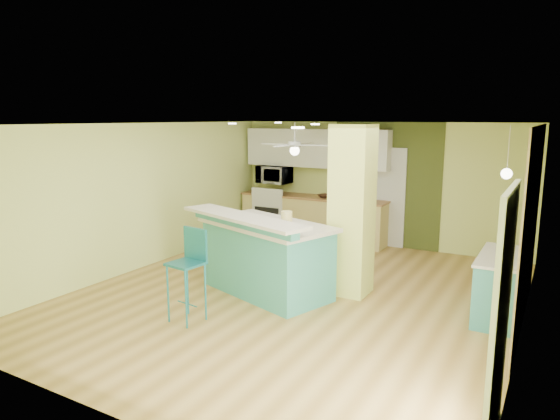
% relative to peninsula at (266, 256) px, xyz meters
% --- Properties ---
extents(floor, '(6.00, 7.00, 0.01)m').
position_rel_peninsula_xyz_m(floor, '(0.44, 0.13, -0.58)').
color(floor, olive).
rests_on(floor, ground).
extents(ceiling, '(6.00, 7.00, 0.01)m').
position_rel_peninsula_xyz_m(ceiling, '(0.44, 0.13, 1.93)').
color(ceiling, white).
rests_on(ceiling, wall_back).
extents(wall_back, '(6.00, 0.01, 2.50)m').
position_rel_peninsula_xyz_m(wall_back, '(0.44, 3.64, 0.68)').
color(wall_back, '#D1E078').
rests_on(wall_back, floor).
extents(wall_front, '(6.00, 0.01, 2.50)m').
position_rel_peninsula_xyz_m(wall_front, '(0.44, -3.37, 0.68)').
color(wall_front, '#D1E078').
rests_on(wall_front, floor).
extents(wall_left, '(0.01, 7.00, 2.50)m').
position_rel_peninsula_xyz_m(wall_left, '(-2.56, 0.13, 0.68)').
color(wall_left, '#D1E078').
rests_on(wall_left, floor).
extents(wall_right, '(0.01, 7.00, 2.50)m').
position_rel_peninsula_xyz_m(wall_right, '(3.45, 0.13, 0.68)').
color(wall_right, '#D1E078').
rests_on(wall_right, floor).
extents(wood_panel, '(0.02, 3.40, 2.50)m').
position_rel_peninsula_xyz_m(wood_panel, '(3.43, 0.73, 0.68)').
color(wood_panel, '#957755').
rests_on(wood_panel, floor).
extents(olive_accent, '(2.20, 0.02, 2.50)m').
position_rel_peninsula_xyz_m(olive_accent, '(0.64, 3.62, 0.68)').
color(olive_accent, '#434E1F').
rests_on(olive_accent, floor).
extents(interior_door, '(0.82, 0.05, 2.00)m').
position_rel_peninsula_xyz_m(interior_door, '(0.64, 3.59, 0.43)').
color(interior_door, silver).
rests_on(interior_door, floor).
extents(french_door, '(0.04, 1.08, 2.10)m').
position_rel_peninsula_xyz_m(french_door, '(3.41, -2.17, 0.48)').
color(french_door, silver).
rests_on(french_door, floor).
extents(column, '(0.55, 0.55, 2.50)m').
position_rel_peninsula_xyz_m(column, '(1.09, 0.63, 0.68)').
color(column, '#D8E469').
rests_on(column, floor).
extents(kitchen_run, '(3.25, 0.63, 0.94)m').
position_rel_peninsula_xyz_m(kitchen_run, '(-0.86, 3.33, -0.10)').
color(kitchen_run, '#D4BF6F').
rests_on(kitchen_run, floor).
extents(stove, '(0.76, 0.66, 1.08)m').
position_rel_peninsula_xyz_m(stove, '(-1.81, 3.32, -0.11)').
color(stove, silver).
rests_on(stove, floor).
extents(upper_cabinets, '(3.20, 0.34, 0.80)m').
position_rel_peninsula_xyz_m(upper_cabinets, '(-0.86, 3.45, 1.38)').
color(upper_cabinets, white).
rests_on(upper_cabinets, wall_back).
extents(microwave, '(0.70, 0.48, 0.39)m').
position_rel_peninsula_xyz_m(microwave, '(-1.81, 3.33, 0.78)').
color(microwave, white).
rests_on(microwave, wall_back).
extents(ceiling_fan, '(1.41, 1.41, 0.61)m').
position_rel_peninsula_xyz_m(ceiling_fan, '(-0.66, 2.13, 1.51)').
color(ceiling_fan, silver).
rests_on(ceiling_fan, ceiling).
extents(pendant_lamp, '(0.14, 0.14, 0.69)m').
position_rel_peninsula_xyz_m(pendant_lamp, '(3.09, 0.88, 1.31)').
color(pendant_lamp, silver).
rests_on(pendant_lamp, ceiling).
extents(wall_decor, '(0.03, 0.90, 0.70)m').
position_rel_peninsula_xyz_m(wall_decor, '(3.41, 0.93, 0.98)').
color(wall_decor, brown).
rests_on(wall_decor, wood_panel).
extents(peninsula, '(2.44, 1.84, 1.23)m').
position_rel_peninsula_xyz_m(peninsula, '(0.00, 0.00, 0.00)').
color(peninsula, teal).
rests_on(peninsula, floor).
extents(bar_stool, '(0.44, 0.44, 1.20)m').
position_rel_peninsula_xyz_m(bar_stool, '(-0.32, -1.33, 0.23)').
color(bar_stool, teal).
rests_on(bar_stool, floor).
extents(side_counter, '(0.56, 1.31, 0.84)m').
position_rel_peninsula_xyz_m(side_counter, '(3.14, 0.72, -0.15)').
color(side_counter, teal).
rests_on(side_counter, floor).
extents(fruit_bowl, '(0.35, 0.35, 0.07)m').
position_rel_peninsula_xyz_m(fruit_bowl, '(-0.55, 3.29, 0.40)').
color(fruit_bowl, '#3B2418').
rests_on(fruit_bowl, kitchen_run).
extents(canister, '(0.17, 0.17, 0.16)m').
position_rel_peninsula_xyz_m(canister, '(0.23, 0.23, 0.58)').
color(canister, yellow).
rests_on(canister, peninsula).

